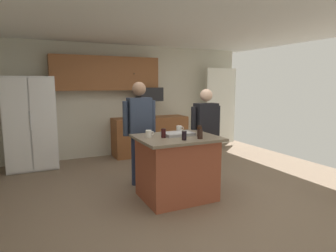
% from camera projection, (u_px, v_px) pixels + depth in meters
% --- Properties ---
extents(floor, '(7.04, 7.04, 0.00)m').
position_uv_depth(floor, '(173.00, 191.00, 4.56)').
color(floor, '#7F6B56').
rests_on(floor, ground).
extents(ceiling, '(7.04, 7.04, 0.00)m').
position_uv_depth(ceiling, '(174.00, 21.00, 4.18)').
color(ceiling, white).
extents(back_wall, '(6.40, 0.10, 2.60)m').
position_uv_depth(back_wall, '(122.00, 100.00, 6.87)').
color(back_wall, beige).
rests_on(back_wall, ground).
extents(french_door_window_panel, '(0.90, 0.06, 2.00)m').
position_uv_depth(french_door_window_panel, '(221.00, 106.00, 7.64)').
color(french_door_window_panel, white).
rests_on(french_door_window_panel, ground).
extents(cabinet_run_upper, '(2.40, 0.38, 0.75)m').
position_uv_depth(cabinet_run_upper, '(106.00, 74.00, 6.43)').
color(cabinet_run_upper, brown).
extents(cabinet_run_lower, '(1.80, 0.63, 0.90)m').
position_uv_depth(cabinet_run_lower, '(150.00, 136.00, 6.96)').
color(cabinet_run_lower, brown).
rests_on(cabinet_run_lower, ground).
extents(refrigerator, '(0.94, 0.76, 1.84)m').
position_uv_depth(refrigerator, '(30.00, 123.00, 5.71)').
color(refrigerator, white).
rests_on(refrigerator, ground).
extents(microwave_over_range, '(0.56, 0.40, 0.32)m').
position_uv_depth(microwave_over_range, '(149.00, 94.00, 6.83)').
color(microwave_over_range, black).
extents(kitchen_island, '(1.15, 0.96, 0.94)m').
position_uv_depth(kitchen_island, '(177.00, 167.00, 4.26)').
color(kitchen_island, '#9E4C33').
rests_on(kitchen_island, ground).
extents(person_elder_center, '(0.57, 0.23, 1.73)m').
position_uv_depth(person_elder_center, '(140.00, 126.00, 4.76)').
color(person_elder_center, '#232D4C').
rests_on(person_elder_center, ground).
extents(person_guest_right, '(0.57, 0.22, 1.61)m').
position_uv_depth(person_guest_right, '(206.00, 129.00, 4.92)').
color(person_guest_right, '#232D4C').
rests_on(person_guest_right, ground).
extents(mug_blue_stoneware, '(0.13, 0.09, 0.10)m').
position_uv_depth(mug_blue_stoneware, '(149.00, 134.00, 4.12)').
color(mug_blue_stoneware, white).
rests_on(mug_blue_stoneware, kitchen_island).
extents(tumbler_amber, '(0.07, 0.07, 0.13)m').
position_uv_depth(tumbler_amber, '(184.00, 136.00, 3.91)').
color(tumbler_amber, black).
rests_on(tumbler_amber, kitchen_island).
extents(mug_ceramic_white, '(0.13, 0.08, 0.10)m').
position_uv_depth(mug_ceramic_white, '(179.00, 129.00, 4.56)').
color(mug_ceramic_white, white).
rests_on(mug_ceramic_white, kitchen_island).
extents(glass_stout_tall, '(0.07, 0.07, 0.13)m').
position_uv_depth(glass_stout_tall, '(163.00, 133.00, 4.09)').
color(glass_stout_tall, black).
rests_on(glass_stout_tall, kitchen_island).
extents(glass_dark_ale, '(0.08, 0.08, 0.13)m').
position_uv_depth(glass_dark_ale, '(200.00, 134.00, 4.01)').
color(glass_dark_ale, black).
rests_on(glass_dark_ale, kitchen_island).
extents(glass_short_whisky, '(0.07, 0.07, 0.15)m').
position_uv_depth(glass_short_whisky, '(199.00, 131.00, 4.17)').
color(glass_short_whisky, black).
rests_on(glass_short_whisky, kitchen_island).
extents(glass_pilsner, '(0.06, 0.06, 0.15)m').
position_uv_depth(glass_pilsner, '(200.00, 130.00, 4.34)').
color(glass_pilsner, black).
rests_on(glass_pilsner, kitchen_island).
extents(serving_tray, '(0.44, 0.30, 0.04)m').
position_uv_depth(serving_tray, '(178.00, 134.00, 4.28)').
color(serving_tray, '#B7B7BC').
rests_on(serving_tray, kitchen_island).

